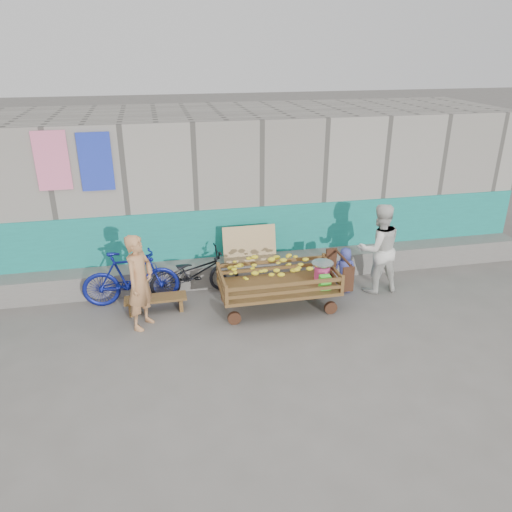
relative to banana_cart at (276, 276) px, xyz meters
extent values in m
plane|color=#5D5954|center=(-0.55, -1.13, -0.63)|extent=(80.00, 80.00, 0.00)
cube|color=gray|center=(-0.55, 2.97, 0.87)|extent=(12.00, 3.00, 3.00)
cube|color=#197A71|center=(-0.55, 1.45, 0.07)|extent=(12.00, 0.03, 1.40)
cube|color=#5B5855|center=(-0.55, 1.22, -0.41)|extent=(12.00, 0.50, 0.45)
cube|color=tan|center=(-0.25, 1.09, 0.17)|extent=(1.00, 0.19, 0.68)
cube|color=pink|center=(-3.55, 1.43, 1.82)|extent=(0.55, 0.03, 1.00)
cube|color=#243AC1|center=(-2.85, 1.43, 1.77)|extent=(0.55, 0.03, 1.00)
cube|color=#51301D|center=(0.04, 0.00, -0.22)|extent=(2.00, 1.00, 0.06)
cylinder|color=#341910|center=(-0.80, -0.36, -0.52)|extent=(0.22, 0.07, 0.22)
cube|color=#51301D|center=(-0.93, -0.46, -0.03)|extent=(0.06, 0.06, 0.31)
cylinder|color=#341910|center=(-0.80, 0.37, -0.52)|extent=(0.22, 0.07, 0.22)
cube|color=#51301D|center=(-0.93, 0.47, -0.03)|extent=(0.06, 0.06, 0.31)
cylinder|color=#341910|center=(0.87, -0.36, -0.52)|extent=(0.22, 0.07, 0.22)
cube|color=#51301D|center=(1.00, -0.46, -0.03)|extent=(0.06, 0.06, 0.31)
cylinder|color=#341910|center=(0.87, 0.37, -0.52)|extent=(0.22, 0.07, 0.22)
cube|color=#51301D|center=(1.00, 0.47, -0.03)|extent=(0.06, 0.06, 0.31)
cube|color=#51301D|center=(0.04, -0.46, -0.08)|extent=(1.94, 0.04, 0.06)
cube|color=#51301D|center=(0.04, -0.46, 0.06)|extent=(1.94, 0.04, 0.06)
cube|color=#51301D|center=(0.04, 0.47, -0.08)|extent=(1.94, 0.04, 0.06)
cube|color=#51301D|center=(0.04, 0.47, 0.06)|extent=(1.94, 0.04, 0.06)
cube|color=#51301D|center=(-0.93, 0.00, -0.08)|extent=(0.04, 0.93, 0.06)
cube|color=#51301D|center=(-0.93, 0.00, 0.06)|extent=(0.04, 0.93, 0.06)
cube|color=#51301D|center=(1.00, 0.00, -0.08)|extent=(0.04, 0.93, 0.06)
cube|color=#51301D|center=(1.00, 0.00, 0.06)|extent=(0.04, 0.93, 0.06)
cylinder|color=#341910|center=(1.21, 0.00, 0.20)|extent=(0.04, 0.89, 0.04)
cube|color=#341910|center=(1.13, 0.41, 0.01)|extent=(0.20, 0.04, 0.44)
cube|color=#341910|center=(1.13, -0.41, 0.01)|extent=(0.20, 0.04, 0.44)
ellipsoid|color=yellow|center=(-0.07, 0.00, 0.06)|extent=(1.45, 0.78, 0.49)
cylinder|color=#F63D94|center=(0.82, 0.00, -0.04)|extent=(0.27, 0.27, 0.29)
cylinder|color=silver|center=(0.82, 0.00, 0.11)|extent=(0.03, 0.03, 0.07)
cylinder|color=silver|center=(0.82, 0.00, 0.16)|extent=(0.38, 0.38, 0.02)
cube|color=#47F435|center=(0.76, -0.31, -0.05)|extent=(0.18, 0.13, 0.24)
cube|color=#51301D|center=(-2.04, 0.36, -0.39)|extent=(1.05, 0.32, 0.04)
cube|color=#51301D|center=(-2.46, 0.36, -0.53)|extent=(0.06, 0.29, 0.21)
cube|color=#51301D|center=(-1.62, 0.36, -0.53)|extent=(0.06, 0.29, 0.21)
imported|color=#B87E4F|center=(-2.25, -0.10, 0.16)|extent=(0.63, 0.69, 1.59)
imported|color=silver|center=(1.98, 0.31, 0.21)|extent=(0.84, 0.67, 1.68)
imported|color=#394093|center=(1.39, 0.37, -0.20)|extent=(0.46, 0.34, 0.86)
imported|color=black|center=(-1.31, 0.83, -0.20)|extent=(1.70, 0.76, 0.86)
imported|color=navy|center=(-2.44, 0.72, -0.13)|extent=(1.67, 0.48, 1.00)
camera|label=1|loc=(-1.93, -7.39, 3.66)|focal=35.00mm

